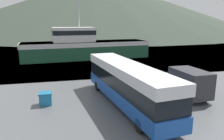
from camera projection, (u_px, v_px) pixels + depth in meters
name	position (u px, v px, depth m)	size (l,w,h in m)	color
water_surface	(69.00, 32.00, 140.38)	(240.00, 240.00, 0.00)	#3D5160
hill_backdrop	(97.00, 5.00, 150.69)	(198.38, 198.38, 35.45)	#333D33
tour_bus	(126.00, 82.00, 17.57)	(3.99, 13.15, 3.40)	#194799
delivery_van	(186.00, 82.00, 19.74)	(2.40, 5.67, 2.56)	#2D2D33
fishing_boat	(84.00, 46.00, 40.11)	(23.39, 7.53, 10.88)	#1E5138
storage_bin	(46.00, 98.00, 17.90)	(1.06, 1.01, 1.03)	teal
small_boat	(66.00, 52.00, 46.85)	(7.32, 5.35, 0.78)	black
mooring_bollard	(171.00, 75.00, 26.58)	(0.34, 0.34, 0.70)	#B29919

